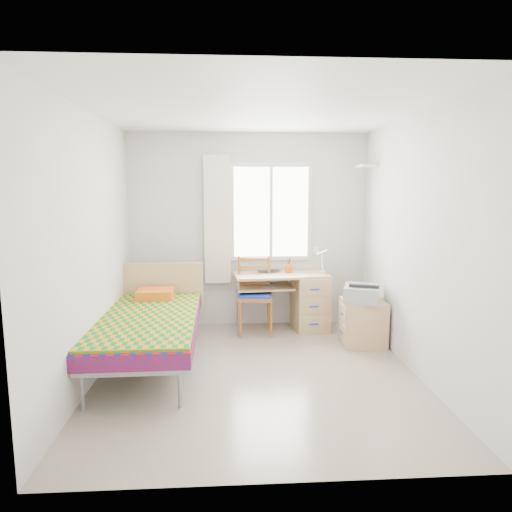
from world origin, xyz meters
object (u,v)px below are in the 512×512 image
Objects in this scene: chair at (255,290)px; printer at (361,293)px; desk at (305,299)px; cabinet at (363,323)px; bed at (150,322)px.

chair reaches higher than printer.
desk reaches higher than printer.
cabinet is at bearing -52.72° from desk.
chair is at bearing -176.86° from desk.
cabinet is at bearing -18.06° from chair.
bed is 1.54m from chair.
desk is at bearing 29.19° from bed.
desk is 2.29× the size of printer.
bed is at bearing -154.60° from desk.
bed is at bearing -134.28° from chair.
chair is (1.18, 0.98, 0.11)m from bed.
bed reaches higher than desk.
desk reaches higher than cabinet.
desk is 1.25× the size of chair.
chair is (-0.67, -0.09, 0.15)m from desk.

